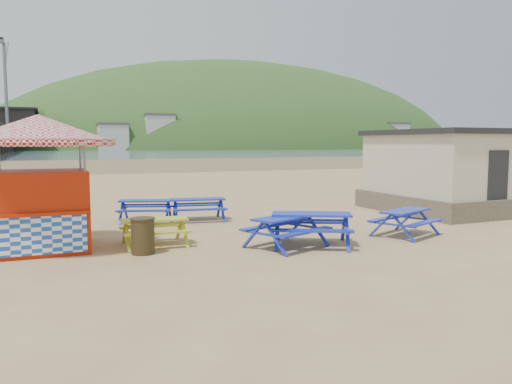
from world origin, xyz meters
name	(u,v)px	position (x,y,z in m)	size (l,w,h in m)	color
ground	(236,231)	(0.00, 0.00, 0.00)	(400.00, 400.00, 0.00)	tan
wet_sand	(86,163)	(0.00, 55.00, 0.00)	(400.00, 400.00, 0.00)	olive
sea	(59,151)	(0.00, 170.00, 0.01)	(400.00, 400.00, 0.00)	#475865
picnic_table_blue_a	(146,211)	(-2.13, 2.98, 0.37)	(2.11, 1.90, 0.73)	#2713B4
picnic_table_blue_b	(198,209)	(-0.43, 2.49, 0.38)	(2.02, 1.73, 0.75)	#2713B4
picnic_table_blue_d	(311,229)	(1.03, -2.74, 0.42)	(2.54, 2.37, 0.85)	#2713B4
picnic_table_blue_e	(286,232)	(0.35, -2.67, 0.40)	(2.32, 2.13, 0.79)	#2713B4
picnic_table_blue_f	(405,223)	(4.18, -2.60, 0.37)	(2.19, 2.01, 0.74)	#2713B4
picnic_table_yellow	(155,232)	(-2.69, -1.13, 0.35)	(1.71, 1.40, 0.70)	gold
ice_cream_kiosk	(40,165)	(-5.35, -0.53, 2.10)	(3.81, 3.81, 3.34)	#A81D05
litter_bin	(143,236)	(-3.15, -2.02, 0.44)	(0.60, 0.60, 0.87)	#3B2F15
amenity_block	(473,170)	(10.50, 1.00, 1.57)	(7.40, 5.40, 3.15)	#665B4C
pier	(1,135)	(-17.99, 178.23, 5.46)	(24.00, 220.00, 39.29)	black
headland_town	(240,167)	(90.00, 229.68, -9.91)	(264.00, 144.00, 108.00)	#2D4C1E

